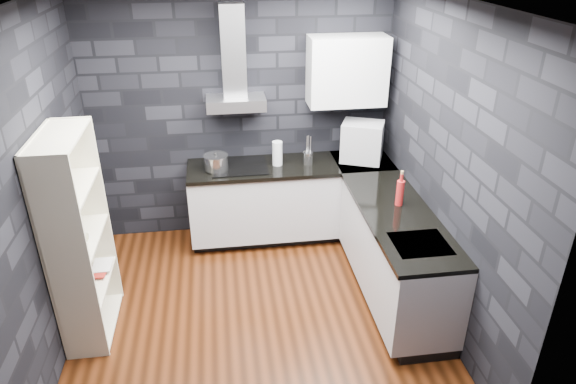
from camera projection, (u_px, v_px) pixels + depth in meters
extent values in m
plane|color=#451E0C|center=(257.00, 314.00, 4.70)|extent=(3.20, 3.20, 0.00)
plane|color=white|center=(246.00, 2.00, 3.47)|extent=(3.20, 3.20, 0.00)
cube|color=black|center=(241.00, 116.00, 5.52)|extent=(3.20, 0.05, 2.70)
cube|color=black|center=(277.00, 316.00, 2.65)|extent=(3.20, 0.05, 2.70)
cube|color=black|center=(38.00, 194.00, 3.88)|extent=(0.05, 3.20, 2.70)
cube|color=black|center=(446.00, 169.00, 4.29)|extent=(0.05, 3.20, 2.70)
cube|color=black|center=(290.00, 230.00, 5.92)|extent=(2.18, 0.50, 0.10)
cube|color=black|center=(395.00, 290.00, 4.93)|extent=(0.50, 1.78, 0.10)
cube|color=silver|center=(291.00, 199.00, 5.69)|extent=(2.20, 0.60, 0.76)
cube|color=silver|center=(395.00, 253.00, 4.73)|extent=(0.60, 1.80, 0.76)
cube|color=black|center=(291.00, 166.00, 5.50)|extent=(2.20, 0.62, 0.04)
cube|color=black|center=(398.00, 215.00, 4.55)|extent=(0.62, 1.80, 0.04)
cube|color=black|center=(363.00, 161.00, 5.61)|extent=(0.62, 0.62, 0.04)
cube|color=#B0B0B5|center=(236.00, 103.00, 5.25)|extent=(0.60, 0.34, 0.12)
cube|color=#B0B0B5|center=(233.00, 51.00, 5.08)|extent=(0.24, 0.20, 0.90)
cube|color=silver|center=(347.00, 71.00, 5.25)|extent=(0.80, 0.35, 0.70)
cube|color=black|center=(239.00, 166.00, 5.43)|extent=(0.58, 0.50, 0.01)
cube|color=#B0B0B5|center=(420.00, 244.00, 4.10)|extent=(0.44, 0.40, 0.01)
cylinder|color=silver|center=(216.00, 163.00, 5.32)|extent=(0.30, 0.30, 0.14)
cylinder|color=silver|center=(277.00, 153.00, 5.42)|extent=(0.12, 0.12, 0.26)
cylinder|color=#CFBC8D|center=(308.00, 158.00, 5.49)|extent=(0.11, 0.11, 0.11)
cylinder|color=silver|center=(308.00, 158.00, 5.47)|extent=(0.11, 0.11, 0.13)
cube|color=#9E9FA4|center=(362.00, 142.00, 5.46)|extent=(0.52, 0.47, 0.42)
cylinder|color=#A21B1B|center=(400.00, 193.00, 4.63)|extent=(0.08, 0.08, 0.24)
cube|color=beige|center=(79.00, 239.00, 4.16)|extent=(0.48, 0.85, 1.80)
imported|color=white|center=(75.00, 243.00, 4.04)|extent=(0.25, 0.25, 0.06)
imported|color=maroon|center=(88.00, 264.00, 4.41)|extent=(0.15, 0.03, 0.20)
imported|color=#B2B2B2|center=(91.00, 256.00, 4.47)|extent=(0.17, 0.02, 0.23)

